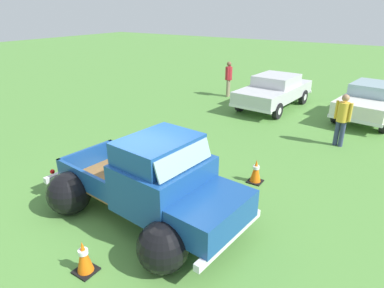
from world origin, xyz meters
TOP-DOWN VIEW (x-y plane):
  - ground_plane at (0.00, 0.00)m, footprint 80.00×80.00m
  - vintage_pickup_truck at (0.39, -0.04)m, footprint 4.77×3.10m
  - show_car_0 at (-0.63, 9.54)m, footprint 2.24×4.52m
  - show_car_1 at (3.22, 10.06)m, footprint 2.40×4.39m
  - spectator_0 at (-3.23, 10.16)m, footprint 0.41×0.54m
  - spectator_1 at (2.76, 6.43)m, footprint 0.54×0.41m
  - lane_cone_0 at (1.48, 2.67)m, footprint 0.36×0.36m
  - lane_cone_1 at (0.31, -1.87)m, footprint 0.36×0.36m

SIDE VIEW (x-z plane):
  - ground_plane at x=0.00m, z-range 0.00..0.00m
  - lane_cone_0 at x=1.48m, z-range 0.00..0.63m
  - lane_cone_1 at x=0.31m, z-range 0.00..0.63m
  - vintage_pickup_truck at x=0.39m, z-range -0.22..1.74m
  - show_car_1 at x=3.22m, z-range 0.07..1.50m
  - show_car_0 at x=-0.63m, z-range 0.07..1.50m
  - spectator_1 at x=2.76m, z-range 0.12..1.83m
  - spectator_0 at x=-3.23m, z-range 0.12..1.85m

